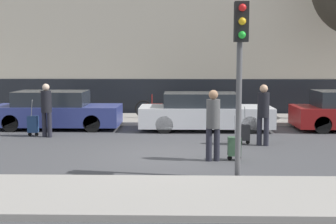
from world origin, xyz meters
TOP-DOWN VIEW (x-y plane):
  - ground_plane at (0.00, 0.00)m, footprint 80.00×80.00m
  - sidewalk_near at (0.00, -3.75)m, footprint 28.00×2.50m
  - sidewalk_far at (0.00, 7.00)m, footprint 28.00×3.00m
  - parked_car_0 at (-4.09, 4.70)m, footprint 4.56×1.78m
  - parked_car_1 at (1.28, 4.47)m, footprint 4.66×1.77m
  - pedestrian_left at (-3.89, 2.86)m, footprint 0.34×0.34m
  - trolley_left at (-4.41, 3.05)m, footprint 0.34×0.29m
  - pedestrian_center at (1.22, -0.56)m, footprint 0.35×0.34m
  - trolley_center at (1.76, -0.48)m, footprint 0.34×0.29m
  - pedestrian_right at (2.83, 1.54)m, footprint 0.34×0.34m
  - trolley_right at (2.31, 1.73)m, footprint 0.34×0.29m
  - traffic_light at (1.62, -2.36)m, footprint 0.28×0.47m
  - parked_bicycle at (-0.53, 6.90)m, footprint 1.77×0.06m

SIDE VIEW (x-z plane):
  - ground_plane at x=0.00m, z-range 0.00..0.00m
  - sidewalk_near at x=0.00m, z-range 0.00..0.12m
  - sidewalk_far at x=0.00m, z-range 0.00..0.12m
  - trolley_right at x=2.31m, z-range -0.21..0.91m
  - trolley_center at x=1.76m, z-range -0.21..0.91m
  - trolley_left at x=-4.41m, z-range -0.21..0.99m
  - parked_bicycle at x=-0.53m, z-range 0.01..0.97m
  - parked_car_1 at x=1.28m, z-range -0.03..1.29m
  - parked_car_0 at x=-4.09m, z-range -0.04..1.32m
  - pedestrian_left at x=-3.89m, z-range 0.12..1.85m
  - pedestrian_center at x=1.22m, z-range 0.12..1.90m
  - pedestrian_right at x=2.83m, z-range 0.13..1.91m
  - traffic_light at x=1.62m, z-range 0.79..4.46m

